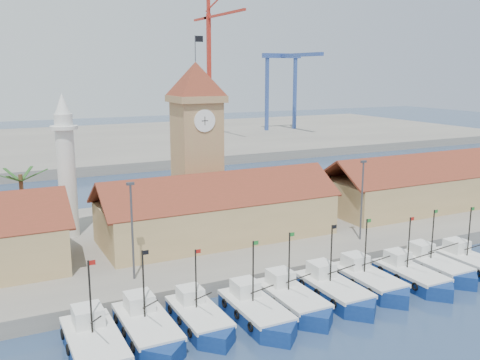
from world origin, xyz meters
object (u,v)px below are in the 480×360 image
boat_0 (96,348)px  clock_tower (197,140)px  boat_5 (336,292)px  minaret (66,165)px

boat_0 → clock_tower: bearing=53.5°
boat_5 → clock_tower: (-3.72, 23.40, 11.22)m
boat_0 → boat_5: size_ratio=1.04×
boat_0 → minaret: minaret is taller
boat_5 → minaret: (-18.72, 25.40, 8.99)m
boat_5 → clock_tower: clock_tower is taller
clock_tower → boat_0: bearing=-126.5°
boat_0 → clock_tower: size_ratio=0.44×
boat_5 → clock_tower: size_ratio=0.42×
clock_tower → minaret: (-15.00, 2.00, -2.23)m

